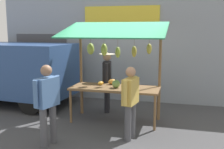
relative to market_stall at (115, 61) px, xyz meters
The scene contains 7 objects.
ground_plane 1.54m from the market_stall, 124.95° to the left, with size 40.00×40.00×0.00m, color #424244.
street_backdrop 2.17m from the market_stall, 88.87° to the right, with size 9.00×0.30×3.40m.
market_stall is the anchor object (origin of this frame).
vendor_with_sunhat 0.98m from the market_stall, 60.94° to the right, with size 0.43×0.70×1.68m.
shopper_with_shopping_bag 1.38m from the market_stall, 120.20° to the left, with size 0.30×0.66×1.55m.
shopper_in_grey_tee 2.08m from the market_stall, 63.00° to the left, with size 0.34×0.68×1.63m.
parked_van 4.05m from the market_stall, 11.90° to the right, with size 4.51×2.12×1.88m.
Camera 1 is at (-1.63, 6.41, 2.30)m, focal length 43.40 mm.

